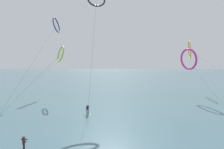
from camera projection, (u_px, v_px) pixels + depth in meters
sea_water at (118, 76)px, 108.67m from camera, size 400.00×200.00×0.08m
surfer_emerald at (88, 110)px, 29.26m from camera, size 1.40×0.73×1.70m
surfer_coral at (24, 145)px, 17.16m from camera, size 1.40×0.65×1.70m
kite_magenta at (189, 59)px, 41.25m from camera, size 2.88×23.92×11.50m
kite_amber at (190, 50)px, 51.66m from camera, size 2.63×45.62×14.41m
kite_lime at (61, 54)px, 41.01m from camera, size 7.48×14.95×12.01m
kite_navy at (56, 25)px, 54.46m from camera, size 1.50×29.34×21.53m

